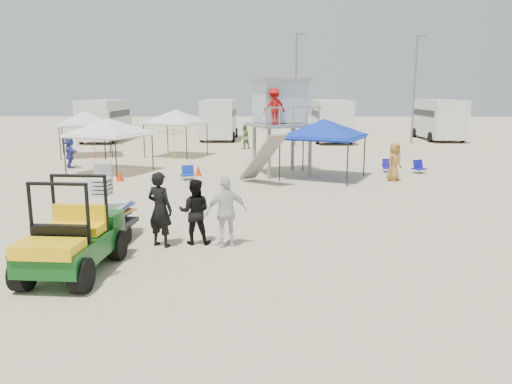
{
  "coord_description": "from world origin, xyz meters",
  "views": [
    {
      "loc": [
        0.71,
        -9.95,
        3.92
      ],
      "look_at": [
        0.5,
        3.0,
        1.3
      ],
      "focal_mm": 35.0,
      "sensor_mm": 36.0,
      "label": 1
    }
  ],
  "objects_px": {
    "utility_cart": "(70,231)",
    "surf_trailer": "(105,214)",
    "canopy_blue": "(324,122)",
    "man_left": "(160,209)",
    "lifeguard_tower": "(280,105)"
  },
  "relations": [
    {
      "from": "utility_cart",
      "to": "surf_trailer",
      "type": "distance_m",
      "value": 2.35
    },
    {
      "from": "man_left",
      "to": "lifeguard_tower",
      "type": "bearing_deg",
      "value": -80.91
    },
    {
      "from": "canopy_blue",
      "to": "surf_trailer",
      "type": "bearing_deg",
      "value": -124.21
    },
    {
      "from": "surf_trailer",
      "to": "canopy_blue",
      "type": "height_order",
      "value": "canopy_blue"
    },
    {
      "from": "man_left",
      "to": "canopy_blue",
      "type": "height_order",
      "value": "canopy_blue"
    },
    {
      "from": "surf_trailer",
      "to": "man_left",
      "type": "bearing_deg",
      "value": -11.19
    },
    {
      "from": "utility_cart",
      "to": "canopy_blue",
      "type": "bearing_deg",
      "value": 61.07
    },
    {
      "from": "surf_trailer",
      "to": "lifeguard_tower",
      "type": "bearing_deg",
      "value": 66.36
    },
    {
      "from": "man_left",
      "to": "surf_trailer",
      "type": "bearing_deg",
      "value": 14.31
    },
    {
      "from": "utility_cart",
      "to": "lifeguard_tower",
      "type": "relative_size",
      "value": 0.64
    },
    {
      "from": "surf_trailer",
      "to": "lifeguard_tower",
      "type": "xyz_separation_m",
      "value": [
        4.9,
        11.2,
        2.51
      ]
    },
    {
      "from": "surf_trailer",
      "to": "canopy_blue",
      "type": "bearing_deg",
      "value": 55.79
    },
    {
      "from": "man_left",
      "to": "lifeguard_tower",
      "type": "distance_m",
      "value": 12.22
    },
    {
      "from": "lifeguard_tower",
      "to": "canopy_blue",
      "type": "relative_size",
      "value": 1.04
    },
    {
      "from": "utility_cart",
      "to": "surf_trailer",
      "type": "height_order",
      "value": "utility_cart"
    }
  ]
}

